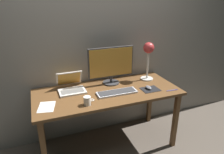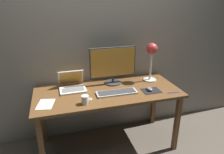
{
  "view_description": "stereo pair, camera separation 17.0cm",
  "coord_description": "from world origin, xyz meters",
  "px_view_note": "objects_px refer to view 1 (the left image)",
  "views": [
    {
      "loc": [
        -0.69,
        -1.94,
        1.72
      ],
      "look_at": [
        0.03,
        -0.05,
        0.92
      ],
      "focal_mm": 32.84,
      "sensor_mm": 36.0,
      "label": 1
    },
    {
      "loc": [
        -0.53,
        -2.0,
        1.72
      ],
      "look_at": [
        0.03,
        -0.05,
        0.92
      ],
      "focal_mm": 32.84,
      "sensor_mm": 36.0,
      "label": 2
    }
  ],
  "objects_px": {
    "monitor": "(111,64)",
    "mouse": "(148,88)",
    "keyboard_main": "(117,92)",
    "coffee_mug": "(87,101)",
    "pen": "(172,90)",
    "desk_lamp": "(148,53)",
    "laptop": "(71,85)"
  },
  "relations": [
    {
      "from": "keyboard_main",
      "to": "pen",
      "type": "height_order",
      "value": "keyboard_main"
    },
    {
      "from": "desk_lamp",
      "to": "coffee_mug",
      "type": "relative_size",
      "value": 4.41
    },
    {
      "from": "monitor",
      "to": "desk_lamp",
      "type": "relative_size",
      "value": 1.17
    },
    {
      "from": "monitor",
      "to": "mouse",
      "type": "relative_size",
      "value": 5.72
    },
    {
      "from": "desk_lamp",
      "to": "mouse",
      "type": "bearing_deg",
      "value": -116.3
    },
    {
      "from": "desk_lamp",
      "to": "pen",
      "type": "height_order",
      "value": "desk_lamp"
    },
    {
      "from": "monitor",
      "to": "pen",
      "type": "bearing_deg",
      "value": -38.0
    },
    {
      "from": "monitor",
      "to": "pen",
      "type": "height_order",
      "value": "monitor"
    },
    {
      "from": "keyboard_main",
      "to": "coffee_mug",
      "type": "bearing_deg",
      "value": -160.43
    },
    {
      "from": "monitor",
      "to": "coffee_mug",
      "type": "bearing_deg",
      "value": -133.94
    },
    {
      "from": "monitor",
      "to": "mouse",
      "type": "bearing_deg",
      "value": -43.0
    },
    {
      "from": "coffee_mug",
      "to": "pen",
      "type": "relative_size",
      "value": 0.76
    },
    {
      "from": "pen",
      "to": "mouse",
      "type": "bearing_deg",
      "value": 150.82
    },
    {
      "from": "monitor",
      "to": "mouse",
      "type": "xyz_separation_m",
      "value": [
        0.33,
        -0.31,
        -0.22
      ]
    },
    {
      "from": "desk_lamp",
      "to": "pen",
      "type": "relative_size",
      "value": 3.37
    },
    {
      "from": "monitor",
      "to": "laptop",
      "type": "height_order",
      "value": "monitor"
    },
    {
      "from": "desk_lamp",
      "to": "keyboard_main",
      "type": "bearing_deg",
      "value": -154.08
    },
    {
      "from": "pen",
      "to": "coffee_mug",
      "type": "bearing_deg",
      "value": 178.54
    },
    {
      "from": "monitor",
      "to": "laptop",
      "type": "relative_size",
      "value": 1.81
    },
    {
      "from": "laptop",
      "to": "pen",
      "type": "relative_size",
      "value": 2.16
    },
    {
      "from": "mouse",
      "to": "coffee_mug",
      "type": "bearing_deg",
      "value": -172.06
    },
    {
      "from": "coffee_mug",
      "to": "mouse",
      "type": "bearing_deg",
      "value": 7.94
    },
    {
      "from": "keyboard_main",
      "to": "mouse",
      "type": "distance_m",
      "value": 0.38
    },
    {
      "from": "laptop",
      "to": "monitor",
      "type": "bearing_deg",
      "value": 1.62
    },
    {
      "from": "keyboard_main",
      "to": "coffee_mug",
      "type": "height_order",
      "value": "coffee_mug"
    },
    {
      "from": "mouse",
      "to": "pen",
      "type": "height_order",
      "value": "mouse"
    },
    {
      "from": "monitor",
      "to": "keyboard_main",
      "type": "distance_m",
      "value": 0.37
    },
    {
      "from": "monitor",
      "to": "keyboard_main",
      "type": "height_order",
      "value": "monitor"
    },
    {
      "from": "mouse",
      "to": "desk_lamp",
      "type": "bearing_deg",
      "value": 63.7
    },
    {
      "from": "desk_lamp",
      "to": "pen",
      "type": "distance_m",
      "value": 0.53
    },
    {
      "from": "monitor",
      "to": "pen",
      "type": "xyz_separation_m",
      "value": [
        0.56,
        -0.44,
        -0.24
      ]
    },
    {
      "from": "laptop",
      "to": "mouse",
      "type": "relative_size",
      "value": 3.16
    }
  ]
}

